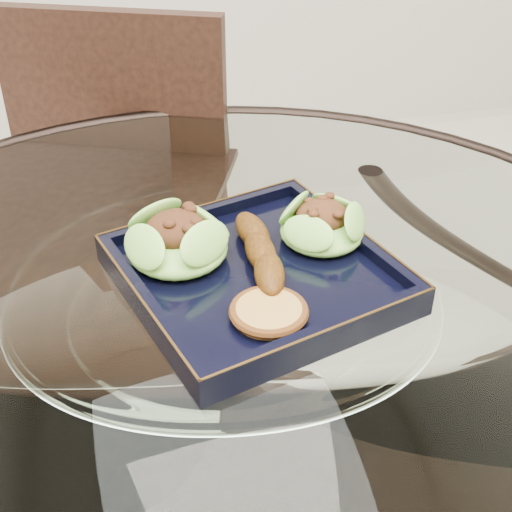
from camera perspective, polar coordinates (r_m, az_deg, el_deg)
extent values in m
cylinder|color=white|center=(0.74, -2.50, -5.78)|extent=(1.10, 1.10, 0.01)
torus|color=black|center=(0.74, -2.50, -5.78)|extent=(1.13, 1.13, 0.02)
cylinder|color=black|center=(1.26, 7.52, -8.78)|extent=(0.04, 0.04, 0.75)
cylinder|color=black|center=(1.21, -18.65, -13.25)|extent=(0.04, 0.04, 0.75)
cube|color=#321910|center=(1.26, -12.29, -5.02)|extent=(0.53, 0.53, 0.04)
cube|color=#321910|center=(1.27, -10.97, 9.21)|extent=(0.36, 0.19, 0.44)
cylinder|color=#321910|center=(1.27, -5.99, -18.98)|extent=(0.03, 0.03, 0.43)
cylinder|color=#321910|center=(1.59, -15.04, -6.89)|extent=(0.03, 0.03, 0.43)
cylinder|color=#321910|center=(1.50, -2.73, -8.54)|extent=(0.03, 0.03, 0.43)
cube|color=black|center=(0.78, 0.00, -1.81)|extent=(0.33, 0.33, 0.02)
ellipsoid|color=#61AC31|center=(0.79, -6.29, 1.02)|extent=(0.12, 0.12, 0.04)
ellipsoid|color=#5DAB31|center=(0.82, 5.31, 2.32)|extent=(0.13, 0.13, 0.03)
ellipsoid|color=#65360A|center=(0.78, 0.37, 0.37)|extent=(0.04, 0.15, 0.03)
cylinder|color=#AD8039|center=(0.71, 1.03, -4.57)|extent=(0.09, 0.09, 0.01)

